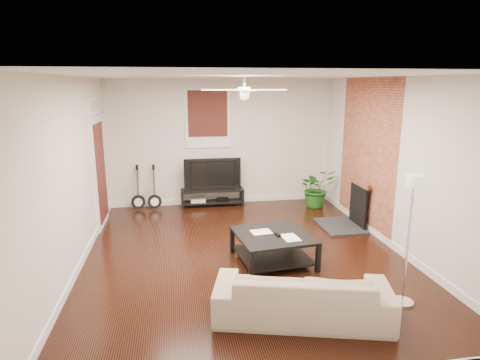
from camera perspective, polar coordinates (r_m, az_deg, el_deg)
The scene contains 14 objects.
room at distance 6.21m, azimuth 0.59°, elevation 1.40°, with size 5.01×6.01×2.81m.
brick_accent at distance 7.93m, azimuth 17.35°, elevation 3.42°, with size 0.02×2.20×2.80m, color #9D4732.
fireplace at distance 8.01m, azimuth 15.03°, elevation -3.24°, with size 0.80×1.10×0.92m, color black.
window_back at distance 9.01m, azimuth -4.56°, elevation 8.64°, with size 1.00×0.06×1.30m, color #34160E.
door_left at distance 8.14m, azimuth -19.17°, elevation 2.46°, with size 0.08×1.00×2.50m, color white.
tv_stand at distance 9.14m, azimuth -3.89°, elevation -2.47°, with size 1.39×0.37×0.39m, color black.
tv at distance 9.03m, azimuth -3.96°, elevation 0.95°, with size 1.25×0.16×0.72m, color black.
coffee_table at distance 6.35m, azimuth 4.63°, elevation -9.47°, with size 1.09×1.09×0.46m, color black.
sofa at distance 4.97m, azimuth 8.70°, elevation -15.57°, with size 2.03×0.80×0.59m, color #BDA48D.
floor_lamp at distance 5.37m, azimuth 22.56°, elevation -7.93°, with size 0.27×0.27×1.66m, color silver, non-canonical shape.
potted_plant at distance 9.17m, azimuth 10.72°, elevation -1.09°, with size 0.78×0.68×0.87m, color #1F5C1A.
guitar_left at distance 9.04m, azimuth -14.20°, elevation -1.09°, with size 0.30×0.21×0.98m, color black, non-canonical shape.
guitar_right at distance 8.99m, azimuth -11.99°, elevation -1.06°, with size 0.30×0.21×0.98m, color black, non-canonical shape.
ceiling_fan at distance 6.07m, azimuth 0.62°, elevation 12.55°, with size 1.24×1.24×0.32m, color white, non-canonical shape.
Camera 1 is at (-1.04, -5.98, 2.69)m, focal length 30.37 mm.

